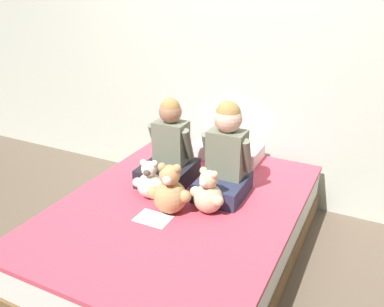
{
  "coord_description": "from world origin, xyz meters",
  "views": [
    {
      "loc": [
        1.08,
        -1.99,
        1.75
      ],
      "look_at": [
        0.0,
        0.17,
        0.69
      ],
      "focal_mm": 38.0,
      "sensor_mm": 36.0,
      "label": 1
    }
  ],
  "objects_px": {
    "child_on_right": "(226,156)",
    "bed": "(181,230)",
    "child_on_left": "(169,152)",
    "sign_card": "(153,219)",
    "teddy_bear_held_by_right_child": "(208,194)",
    "teddy_bear_between_children": "(170,192)",
    "teddy_bear_held_by_left_child": "(150,182)",
    "pillow_at_headboard": "(227,151)"
  },
  "relations": [
    {
      "from": "child_on_right",
      "to": "bed",
      "type": "bearing_deg",
      "value": -129.07
    },
    {
      "from": "child_on_left",
      "to": "sign_card",
      "type": "xyz_separation_m",
      "value": [
        0.16,
        -0.49,
        -0.22
      ]
    },
    {
      "from": "bed",
      "to": "teddy_bear_held_by_right_child",
      "type": "xyz_separation_m",
      "value": [
        0.2,
        -0.01,
        0.33
      ]
    },
    {
      "from": "teddy_bear_between_children",
      "to": "sign_card",
      "type": "distance_m",
      "value": 0.19
    },
    {
      "from": "child_on_right",
      "to": "teddy_bear_held_by_left_child",
      "type": "relative_size",
      "value": 2.37
    },
    {
      "from": "child_on_left",
      "to": "teddy_bear_between_children",
      "type": "height_order",
      "value": "child_on_left"
    },
    {
      "from": "teddy_bear_held_by_left_child",
      "to": "bed",
      "type": "bearing_deg",
      "value": -9.26
    },
    {
      "from": "teddy_bear_held_by_right_child",
      "to": "child_on_left",
      "type": "bearing_deg",
      "value": 160.87
    },
    {
      "from": "child_on_right",
      "to": "teddy_bear_between_children",
      "type": "height_order",
      "value": "child_on_right"
    },
    {
      "from": "pillow_at_headboard",
      "to": "sign_card",
      "type": "height_order",
      "value": "pillow_at_headboard"
    },
    {
      "from": "teddy_bear_held_by_left_child",
      "to": "sign_card",
      "type": "xyz_separation_m",
      "value": [
        0.16,
        -0.22,
        -0.11
      ]
    },
    {
      "from": "teddy_bear_held_by_left_child",
      "to": "teddy_bear_between_children",
      "type": "height_order",
      "value": "teddy_bear_between_children"
    },
    {
      "from": "sign_card",
      "to": "child_on_right",
      "type": "bearing_deg",
      "value": 62.33
    },
    {
      "from": "pillow_at_headboard",
      "to": "sign_card",
      "type": "distance_m",
      "value": 1.04
    },
    {
      "from": "teddy_bear_between_children",
      "to": "teddy_bear_held_by_left_child",
      "type": "bearing_deg",
      "value": 140.17
    },
    {
      "from": "teddy_bear_held_by_left_child",
      "to": "teddy_bear_held_by_right_child",
      "type": "xyz_separation_m",
      "value": [
        0.41,
        0.0,
        0.01
      ]
    },
    {
      "from": "teddy_bear_held_by_right_child",
      "to": "child_on_right",
      "type": "bearing_deg",
      "value": 103.06
    },
    {
      "from": "teddy_bear_held_by_left_child",
      "to": "pillow_at_headboard",
      "type": "xyz_separation_m",
      "value": [
        0.21,
        0.82,
        -0.06
      ]
    },
    {
      "from": "child_on_left",
      "to": "teddy_bear_held_by_right_child",
      "type": "bearing_deg",
      "value": -33.02
    },
    {
      "from": "child_on_left",
      "to": "teddy_bear_held_by_left_child",
      "type": "height_order",
      "value": "child_on_left"
    },
    {
      "from": "teddy_bear_held_by_right_child",
      "to": "pillow_at_headboard",
      "type": "height_order",
      "value": "teddy_bear_held_by_right_child"
    },
    {
      "from": "child_on_left",
      "to": "sign_card",
      "type": "bearing_deg",
      "value": -72.89
    },
    {
      "from": "sign_card",
      "to": "child_on_left",
      "type": "bearing_deg",
      "value": 107.96
    },
    {
      "from": "child_on_left",
      "to": "teddy_bear_between_children",
      "type": "relative_size",
      "value": 1.83
    },
    {
      "from": "child_on_right",
      "to": "child_on_left",
      "type": "bearing_deg",
      "value": 179.96
    },
    {
      "from": "teddy_bear_held_by_left_child",
      "to": "teddy_bear_between_children",
      "type": "xyz_separation_m",
      "value": [
        0.21,
        -0.1,
        0.03
      ]
    },
    {
      "from": "teddy_bear_held_by_right_child",
      "to": "sign_card",
      "type": "height_order",
      "value": "teddy_bear_held_by_right_child"
    },
    {
      "from": "sign_card",
      "to": "bed",
      "type": "bearing_deg",
      "value": 76.26
    },
    {
      "from": "child_on_right",
      "to": "teddy_bear_held_by_right_child",
      "type": "bearing_deg",
      "value": -90.89
    },
    {
      "from": "teddy_bear_between_children",
      "to": "bed",
      "type": "bearing_deg",
      "value": 72.66
    },
    {
      "from": "bed",
      "to": "child_on_right",
      "type": "relative_size",
      "value": 3.08
    },
    {
      "from": "teddy_bear_between_children",
      "to": "sign_card",
      "type": "xyz_separation_m",
      "value": [
        -0.05,
        -0.12,
        -0.13
      ]
    },
    {
      "from": "teddy_bear_held_by_right_child",
      "to": "teddy_bear_between_children",
      "type": "xyz_separation_m",
      "value": [
        -0.21,
        -0.11,
        0.01
      ]
    },
    {
      "from": "child_on_left",
      "to": "teddy_bear_held_by_left_child",
      "type": "bearing_deg",
      "value": -90.65
    },
    {
      "from": "pillow_at_headboard",
      "to": "bed",
      "type": "bearing_deg",
      "value": -90.0
    },
    {
      "from": "child_on_right",
      "to": "teddy_bear_between_children",
      "type": "xyz_separation_m",
      "value": [
        -0.21,
        -0.37,
        -0.13
      ]
    },
    {
      "from": "bed",
      "to": "teddy_bear_between_children",
      "type": "height_order",
      "value": "teddy_bear_between_children"
    },
    {
      "from": "teddy_bear_held_by_left_child",
      "to": "sign_card",
      "type": "relative_size",
      "value": 1.26
    },
    {
      "from": "child_on_left",
      "to": "sign_card",
      "type": "distance_m",
      "value": 0.55
    },
    {
      "from": "sign_card",
      "to": "teddy_bear_between_children",
      "type": "bearing_deg",
      "value": 66.73
    },
    {
      "from": "bed",
      "to": "child_on_left",
      "type": "distance_m",
      "value": 0.54
    },
    {
      "from": "pillow_at_headboard",
      "to": "child_on_right",
      "type": "bearing_deg",
      "value": -69.77
    }
  ]
}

